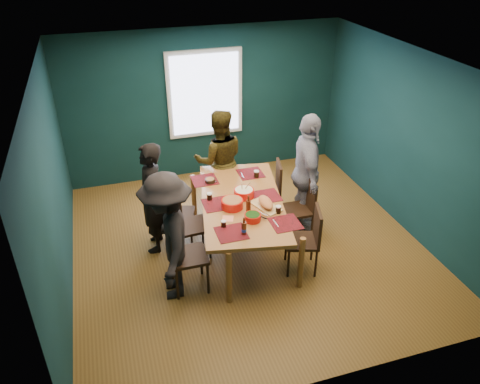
# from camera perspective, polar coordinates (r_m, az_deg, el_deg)

# --- Properties ---
(room) EXTENTS (5.01, 5.01, 2.71)m
(room) POSITION_cam_1_polar(r_m,az_deg,el_deg) (6.55, 0.28, 4.55)
(room) COLOR brown
(room) RESTS_ON ground
(dining_table) EXTENTS (1.50, 2.37, 0.83)m
(dining_table) POSITION_cam_1_polar(r_m,az_deg,el_deg) (6.55, 0.23, -1.60)
(dining_table) COLOR #9D672F
(dining_table) RESTS_ON floor
(chair_left_far) EXTENTS (0.52, 0.52, 0.92)m
(chair_left_far) POSITION_cam_1_polar(r_m,az_deg,el_deg) (6.95, -8.10, -2.03)
(chair_left_far) COLOR black
(chair_left_far) RESTS_ON floor
(chair_left_mid) EXTENTS (0.47, 0.47, 0.99)m
(chair_left_mid) POSITION_cam_1_polar(r_m,az_deg,el_deg) (6.57, -6.64, -3.58)
(chair_left_mid) COLOR black
(chair_left_mid) RESTS_ON floor
(chair_left_near) EXTENTS (0.47, 0.47, 1.03)m
(chair_left_near) POSITION_cam_1_polar(r_m,az_deg,el_deg) (5.99, -7.26, -7.17)
(chair_left_near) COLOR black
(chair_left_near) RESTS_ON floor
(chair_right_far) EXTENTS (0.52, 0.52, 0.96)m
(chair_right_far) POSITION_cam_1_polar(r_m,az_deg,el_deg) (7.43, 3.91, 0.73)
(chair_right_far) COLOR black
(chair_right_far) RESTS_ON floor
(chair_right_mid) EXTENTS (0.44, 0.44, 0.95)m
(chair_right_mid) POSITION_cam_1_polar(r_m,az_deg,el_deg) (7.02, 7.64, -1.43)
(chair_right_mid) COLOR black
(chair_right_mid) RESTS_ON floor
(chair_right_near) EXTENTS (0.54, 0.54, 0.95)m
(chair_right_near) POSITION_cam_1_polar(r_m,az_deg,el_deg) (6.35, 8.40, -5.26)
(chair_right_near) COLOR black
(chair_right_near) RESTS_ON floor
(person_far_left) EXTENTS (0.50, 0.66, 1.66)m
(person_far_left) POSITION_cam_1_polar(r_m,az_deg,el_deg) (6.68, -10.74, -0.78)
(person_far_left) COLOR black
(person_far_left) RESTS_ON floor
(person_back) EXTENTS (0.92, 0.77, 1.71)m
(person_back) POSITION_cam_1_polar(r_m,az_deg,el_deg) (7.55, -2.52, 3.86)
(person_back) COLOR black
(person_back) RESTS_ON floor
(person_right) EXTENTS (0.68, 1.16, 1.86)m
(person_right) POSITION_cam_1_polar(r_m,az_deg,el_deg) (7.06, 8.12, 2.26)
(person_right) COLOR white
(person_right) RESTS_ON floor
(person_near_left) EXTENTS (0.77, 1.18, 1.73)m
(person_near_left) POSITION_cam_1_polar(r_m,az_deg,el_deg) (5.79, -8.73, -5.49)
(person_near_left) COLOR black
(person_near_left) RESTS_ON floor
(bowl_salad) EXTENTS (0.30, 0.30, 0.12)m
(bowl_salad) POSITION_cam_1_polar(r_m,az_deg,el_deg) (6.31, -0.96, -1.39)
(bowl_salad) COLOR red
(bowl_salad) RESTS_ON dining_table
(bowl_dumpling) EXTENTS (0.28, 0.28, 0.26)m
(bowl_dumpling) POSITION_cam_1_polar(r_m,az_deg,el_deg) (6.56, 0.49, -0.09)
(bowl_dumpling) COLOR red
(bowl_dumpling) RESTS_ON dining_table
(bowl_herbs) EXTENTS (0.22, 0.22, 0.09)m
(bowl_herbs) POSITION_cam_1_polar(r_m,az_deg,el_deg) (6.06, 1.54, -3.07)
(bowl_herbs) COLOR red
(bowl_herbs) RESTS_ON dining_table
(cutting_board) EXTENTS (0.37, 0.58, 0.12)m
(cutting_board) POSITION_cam_1_polar(r_m,az_deg,el_deg) (6.34, 3.15, -1.39)
(cutting_board) COLOR tan
(cutting_board) RESTS_ON dining_table
(small_bowl) EXTENTS (0.15, 0.15, 0.06)m
(small_bowl) POSITION_cam_1_polar(r_m,az_deg,el_deg) (6.94, -3.67, 1.41)
(small_bowl) COLOR black
(small_bowl) RESTS_ON dining_table
(beer_bottle_a) EXTENTS (0.07, 0.07, 0.24)m
(beer_bottle_a) POSITION_cam_1_polar(r_m,az_deg,el_deg) (5.78, 0.48, -4.44)
(beer_bottle_a) COLOR #4D1D0D
(beer_bottle_a) RESTS_ON dining_table
(beer_bottle_b) EXTENTS (0.06, 0.06, 0.25)m
(beer_bottle_b) POSITION_cam_1_polar(r_m,az_deg,el_deg) (6.20, 1.04, -1.68)
(beer_bottle_b) COLOR #4D1D0D
(beer_bottle_b) RESTS_ON dining_table
(cola_glass_a) EXTENTS (0.07, 0.07, 0.09)m
(cola_glass_a) POSITION_cam_1_polar(r_m,az_deg,el_deg) (5.93, -2.02, -3.87)
(cola_glass_a) COLOR black
(cola_glass_a) RESTS_ON dining_table
(cola_glass_b) EXTENTS (0.08, 0.08, 0.11)m
(cola_glass_b) POSITION_cam_1_polar(r_m,az_deg,el_deg) (6.22, 4.70, -2.10)
(cola_glass_b) COLOR black
(cola_glass_b) RESTS_ON dining_table
(cola_glass_c) EXTENTS (0.08, 0.08, 0.11)m
(cola_glass_c) POSITION_cam_1_polar(r_m,az_deg,el_deg) (7.06, 2.01, 2.23)
(cola_glass_c) COLOR black
(cola_glass_c) RESTS_ON dining_table
(cola_glass_d) EXTENTS (0.07, 0.07, 0.10)m
(cola_glass_d) POSITION_cam_1_polar(r_m,az_deg,el_deg) (6.50, -3.74, -0.52)
(cola_glass_d) COLOR black
(cola_glass_d) RESTS_ON dining_table
(napkin_a) EXTENTS (0.15, 0.15, 0.00)m
(napkin_a) POSITION_cam_1_polar(r_m,az_deg,el_deg) (6.67, 2.98, -0.16)
(napkin_a) COLOR #FA8C69
(napkin_a) RESTS_ON dining_table
(napkin_b) EXTENTS (0.19, 0.19, 0.00)m
(napkin_b) POSITION_cam_1_polar(r_m,az_deg,el_deg) (6.11, -1.50, -3.26)
(napkin_b) COLOR #FA8C69
(napkin_b) RESTS_ON dining_table
(napkin_c) EXTENTS (0.18, 0.18, 0.00)m
(napkin_c) POSITION_cam_1_polar(r_m,az_deg,el_deg) (6.02, 5.21, -4.01)
(napkin_c) COLOR #FA8C69
(napkin_c) RESTS_ON dining_table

